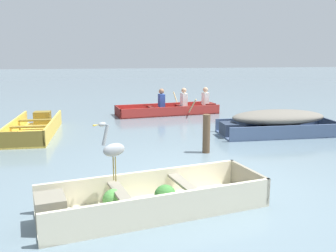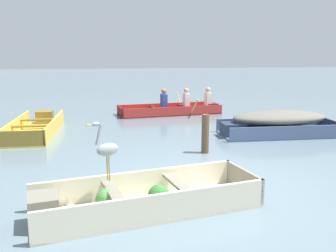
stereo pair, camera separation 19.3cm
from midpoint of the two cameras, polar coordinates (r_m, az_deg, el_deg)
ground_plane at (r=6.42m, az=7.07°, el=-8.34°), size 80.00×80.00×0.00m
dinghy_cream_foreground at (r=5.21m, az=-3.67°, el=-11.31°), size 3.24×1.71×0.41m
skiff_slate_blue_near_moored at (r=10.10m, az=16.94°, el=0.76°), size 3.03×1.26×0.65m
skiff_yellow_far_moored at (r=10.54m, az=-18.88°, el=-0.23°), size 1.05×2.99×0.40m
rowboat_red_with_crew at (r=12.98m, az=1.68°, el=2.74°), size 3.61×2.23×0.89m
heron_on_dinghy at (r=5.11m, az=-8.28°, el=-3.32°), size 0.43×0.29×0.84m
mooring_post at (r=8.02m, az=6.39°, el=-1.20°), size 0.16×0.16×0.84m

